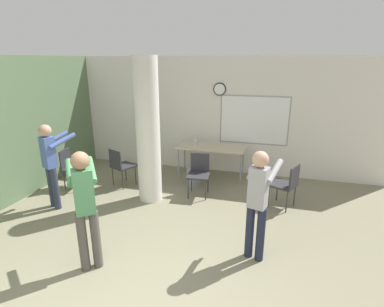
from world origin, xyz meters
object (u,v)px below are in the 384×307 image
at_px(bottle_on_table, 195,141).
at_px(person_playing_front, 85,202).
at_px(chair_near_pillar, 121,164).
at_px(chair_by_left_wall, 72,165).
at_px(chair_table_front, 199,172).
at_px(person_playing_side, 258,197).
at_px(folding_table, 211,149).
at_px(chair_mid_room, 287,183).
at_px(person_watching_back, 51,160).

height_order(bottle_on_table, person_playing_front, person_playing_front).
relative_size(chair_near_pillar, chair_by_left_wall, 1.00).
height_order(bottle_on_table, chair_table_front, bottle_on_table).
distance_m(chair_table_front, chair_by_left_wall, 2.80).
xyz_separation_m(bottle_on_table, chair_by_left_wall, (-2.41, -1.43, -0.34)).
bearing_deg(chair_table_front, person_playing_side, -54.87).
height_order(folding_table, chair_near_pillar, chair_near_pillar).
distance_m(chair_mid_room, person_watching_back, 4.41).
bearing_deg(person_watching_back, chair_near_pillar, 59.51).
distance_m(chair_by_left_wall, person_playing_side, 4.32).
bearing_deg(person_playing_front, chair_by_left_wall, 130.38).
xyz_separation_m(chair_by_left_wall, person_playing_front, (1.91, -2.25, 0.47)).
relative_size(person_watching_back, person_playing_side, 1.01).
bearing_deg(chair_by_left_wall, chair_mid_room, 3.09).
bearing_deg(chair_mid_room, bottle_on_table, 150.52).
relative_size(chair_table_front, person_playing_side, 0.54).
distance_m(chair_by_left_wall, person_playing_front, 2.99).
bearing_deg(chair_by_left_wall, chair_near_pillar, 19.52).
relative_size(folding_table, person_playing_front, 0.95).
xyz_separation_m(chair_table_front, chair_near_pillar, (-1.78, -0.03, 0.00)).
relative_size(bottle_on_table, chair_near_pillar, 0.28).
relative_size(chair_mid_room, person_watching_back, 0.54).
xyz_separation_m(bottle_on_table, person_watching_back, (-2.15, -2.32, 0.10)).
relative_size(folding_table, chair_near_pillar, 1.83).
height_order(folding_table, chair_table_front, chair_table_front).
distance_m(folding_table, chair_mid_room, 2.06).
bearing_deg(folding_table, chair_mid_room, -34.11).
xyz_separation_m(chair_table_front, person_playing_front, (-0.86, -2.63, 0.47)).
height_order(person_watching_back, person_playing_side, person_watching_back).
relative_size(chair_mid_room, chair_by_left_wall, 1.00).
bearing_deg(chair_table_front, chair_mid_room, -4.44).
height_order(chair_table_front, person_playing_side, person_playing_side).
xyz_separation_m(chair_by_left_wall, person_watching_back, (0.26, -0.89, 0.44)).
relative_size(folding_table, chair_table_front, 1.83).
distance_m(chair_near_pillar, person_playing_side, 3.57).
distance_m(bottle_on_table, person_playing_side, 3.31).
relative_size(folding_table, bottle_on_table, 6.58).
distance_m(chair_mid_room, person_playing_side, 1.80).
bearing_deg(person_playing_front, chair_near_pillar, 109.45).
xyz_separation_m(folding_table, chair_mid_room, (1.69, -1.15, -0.19)).
relative_size(chair_table_front, chair_mid_room, 1.00).
distance_m(chair_table_front, chair_mid_room, 1.74).
relative_size(chair_by_left_wall, person_watching_back, 0.54).
xyz_separation_m(bottle_on_table, person_playing_side, (1.64, -2.87, 0.09)).
relative_size(chair_mid_room, person_playing_side, 0.54).
xyz_separation_m(person_playing_side, person_playing_front, (-2.14, -0.80, 0.03)).
distance_m(folding_table, chair_near_pillar, 2.10).
distance_m(chair_near_pillar, person_watching_back, 1.50).
bearing_deg(person_playing_front, person_watching_back, 140.43).
height_order(folding_table, person_playing_front, person_playing_front).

